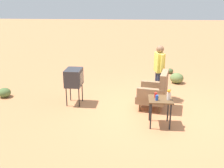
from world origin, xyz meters
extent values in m
plane|color=#C17A4C|center=(0.00, 0.00, 0.00)|extent=(60.00, 60.00, 0.00)
cylinder|color=brown|center=(-0.44, -0.29, 0.11)|extent=(0.05, 0.05, 0.22)
cylinder|color=brown|center=(0.08, -0.40, 0.11)|extent=(0.05, 0.05, 0.22)
cylinder|color=brown|center=(-0.34, 0.23, 0.11)|extent=(0.05, 0.05, 0.22)
cylinder|color=brown|center=(0.18, 0.12, 0.11)|extent=(0.05, 0.05, 0.22)
cube|color=#8C6B4C|center=(-0.13, -0.09, 0.32)|extent=(0.90, 0.90, 0.20)
cube|color=#8C6B4C|center=(-0.07, 0.23, 0.74)|extent=(0.78, 0.31, 0.64)
cube|color=#8C6B4C|center=(-0.44, -0.02, 0.55)|extent=(0.27, 0.70, 0.26)
cube|color=#8C6B4C|center=(0.18, -0.15, 0.55)|extent=(0.27, 0.70, 0.26)
cylinder|color=black|center=(0.66, -0.17, 0.32)|extent=(0.04, 0.04, 0.65)
cylinder|color=black|center=(1.11, -0.17, 0.32)|extent=(0.04, 0.04, 0.65)
cylinder|color=black|center=(0.66, 0.28, 0.32)|extent=(0.04, 0.04, 0.65)
cylinder|color=black|center=(1.11, 0.28, 0.32)|extent=(0.04, 0.04, 0.65)
cube|color=brown|center=(0.88, 0.05, 0.66)|extent=(0.56, 0.56, 0.03)
cylinder|color=black|center=(-0.09, -2.10, 0.28)|extent=(0.03, 0.03, 0.55)
cylinder|color=black|center=(-0.53, -2.09, 0.28)|extent=(0.03, 0.03, 0.55)
cylinder|color=black|center=(-0.09, -2.46, 0.28)|extent=(0.03, 0.03, 0.55)
cylinder|color=black|center=(-0.53, -2.45, 0.28)|extent=(0.03, 0.03, 0.55)
cube|color=#333338|center=(-0.31, -2.28, 0.79)|extent=(0.61, 0.45, 0.48)
cube|color=#383D3F|center=(-0.30, -2.05, 0.79)|extent=(0.42, 0.02, 0.34)
cylinder|color=#2D3347|center=(-0.95, 0.13, 0.43)|extent=(0.14, 0.14, 0.86)
cylinder|color=#2D3347|center=(-0.76, 0.18, 0.43)|extent=(0.14, 0.14, 0.86)
cube|color=#D6C64C|center=(-0.86, 0.15, 1.14)|extent=(0.40, 0.29, 0.56)
cylinder|color=#D6C64C|center=(-1.09, 0.10, 1.17)|extent=(0.09, 0.09, 0.50)
cylinder|color=#D6C64C|center=(-0.62, 0.21, 1.17)|extent=(0.09, 0.09, 0.50)
sphere|color=brown|center=(-0.86, 0.15, 1.53)|extent=(0.22, 0.22, 0.22)
cylinder|color=red|center=(0.81, -0.06, 0.74)|extent=(0.07, 0.07, 0.12)
cylinder|color=blue|center=(0.98, -0.04, 0.74)|extent=(0.07, 0.07, 0.12)
cylinder|color=silver|center=(0.93, 0.23, 0.77)|extent=(0.09, 0.09, 0.18)
sphere|color=yellow|center=(0.93, 0.23, 0.91)|extent=(0.07, 0.07, 0.07)
sphere|color=#E04C66|center=(0.89, 0.24, 0.91)|extent=(0.07, 0.07, 0.07)
sphere|color=orange|center=(0.96, 0.22, 0.91)|extent=(0.07, 0.07, 0.07)
ellipsoid|color=#516B38|center=(-0.64, -4.55, 0.15)|extent=(0.38, 0.38, 0.29)
ellipsoid|color=#475B33|center=(-3.74, 0.89, 0.10)|extent=(0.27, 0.27, 0.21)
ellipsoid|color=olive|center=(-2.50, 0.97, 0.18)|extent=(0.48, 0.48, 0.37)
camera|label=1|loc=(6.79, -0.62, 2.97)|focal=42.72mm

